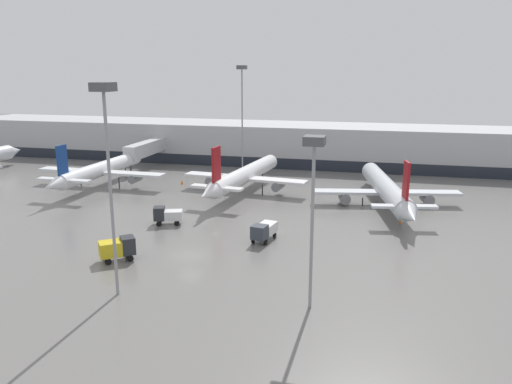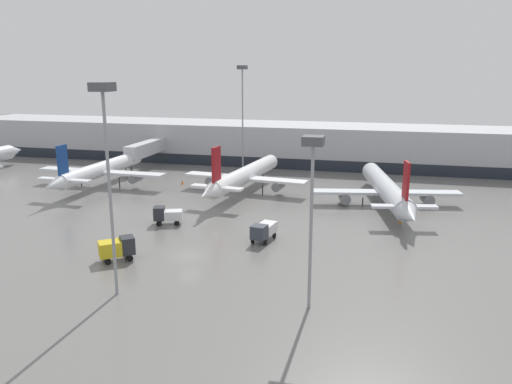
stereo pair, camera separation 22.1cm
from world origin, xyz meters
TOP-DOWN VIEW (x-y plane):
  - ground_plane at (0.00, 0.00)m, footprint 320.00×320.00m
  - terminal_building at (-0.13, 61.91)m, footprint 160.00×30.99m
  - parked_jet_0 at (22.43, 28.90)m, footprint 23.59×35.39m
  - parked_jet_2 at (-28.85, 29.32)m, footprint 25.14×31.91m
  - parked_jet_3 at (-1.84, 31.48)m, footprint 22.66×33.97m
  - service_truck_0 at (-7.51, 10.81)m, footprint 4.33×2.99m
  - service_truck_2 at (-7.38, -3.31)m, footprint 4.26×3.92m
  - service_truck_3 at (7.27, 7.32)m, footprint 2.68×5.02m
  - traffic_cone_1 at (24.43, 19.28)m, footprint 0.42×0.42m
  - traffic_cone_2 at (-15.11, 34.99)m, footprint 0.49×0.49m
  - apron_light_mast_0 at (-6.76, 48.10)m, footprint 1.80×1.80m
  - apron_light_mast_1 at (-3.02, -11.31)m, footprint 1.80×1.80m
  - apron_light_mast_2 at (15.50, -9.50)m, footprint 1.80×1.80m

SIDE VIEW (x-z plane):
  - ground_plane at x=0.00m, z-range 0.00..0.00m
  - traffic_cone_2 at x=-15.11m, z-range 0.00..0.78m
  - traffic_cone_1 at x=24.43m, z-range 0.00..0.78m
  - service_truck_3 at x=7.27m, z-range 0.20..2.61m
  - service_truck_0 at x=-7.51m, z-range 0.14..2.70m
  - service_truck_2 at x=-7.38m, z-range 0.22..2.90m
  - parked_jet_0 at x=22.43m, z-range -2.00..7.27m
  - parked_jet_3 at x=-1.84m, z-range -1.80..8.00m
  - parked_jet_2 at x=-28.85m, z-range -1.42..7.92m
  - terminal_building at x=-0.13m, z-range 0.00..9.00m
  - apron_light_mast_2 at x=15.50m, z-range 4.80..20.61m
  - apron_light_mast_1 at x=-3.02m, z-range 5.63..25.82m
  - apron_light_mast_0 at x=-6.76m, z-range 5.94..28.00m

